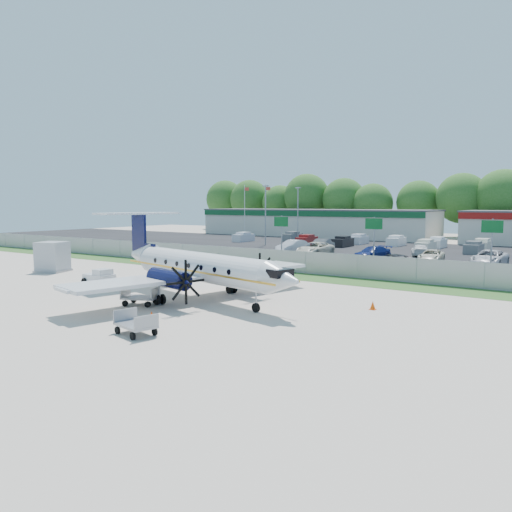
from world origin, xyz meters
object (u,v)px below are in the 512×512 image
Objects in this scene: baggage_cart_near at (140,297)px; service_container at (53,258)px; baggage_cart_far at (136,324)px; pushback_tug at (100,277)px; aircraft at (198,266)px.

service_container reaches higher than baggage_cart_near.
pushback_tug is at bearing 147.36° from baggage_cart_far.
baggage_cart_near is 1.05× the size of baggage_cart_far.
aircraft is at bearing -7.24° from service_container.
pushback_tug is 16.16m from baggage_cart_far.
baggage_cart_far is 26.15m from service_container.
baggage_cart_near is at bearing -23.27° from pushback_tug.
service_container is at bearing 165.63° from pushback_tug.
service_container is (-20.05, 2.55, -0.88)m from aircraft.
aircraft is at bearing 65.59° from baggage_cart_near.
service_container is (-9.97, 2.55, 0.69)m from pushback_tug.
aircraft is 4.32m from baggage_cart_near.
baggage_cart_near is at bearing 135.48° from baggage_cart_far.
baggage_cart_far is at bearing -44.52° from baggage_cart_near.
service_container reaches higher than baggage_cart_far.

